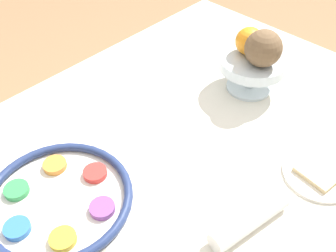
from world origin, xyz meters
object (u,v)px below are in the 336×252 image
object	(u,v)px
orange_fruit	(249,41)
coconut	(263,48)
bread_plate	(319,173)
fruit_stand	(252,65)
napkin_roll	(249,220)
seder_plate	(59,199)

from	to	relation	value
orange_fruit	coconut	bearing A→B (deg)	-109.69
bread_plate	fruit_stand	bearing A→B (deg)	63.04
orange_fruit	coconut	distance (m)	0.06
coconut	napkin_roll	distance (m)	0.46
seder_plate	napkin_roll	bearing A→B (deg)	-54.25
seder_plate	orange_fruit	bearing A→B (deg)	-3.03
napkin_roll	orange_fruit	bearing A→B (deg)	37.16
fruit_stand	orange_fruit	distance (m)	0.07
fruit_stand	coconut	xyz separation A→B (m)	(-0.01, -0.03, 0.08)
fruit_stand	orange_fruit	bearing A→B (deg)	76.10
fruit_stand	coconut	distance (m)	0.08
fruit_stand	napkin_roll	xyz separation A→B (m)	(-0.39, -0.27, -0.06)
fruit_stand	seder_plate	bearing A→B (deg)	174.60
seder_plate	fruit_stand	distance (m)	0.63
seder_plate	fruit_stand	xyz separation A→B (m)	(0.63, -0.06, 0.07)
seder_plate	bread_plate	size ratio (longest dim) A/B	1.92
seder_plate	coconut	bearing A→B (deg)	-8.45
seder_plate	napkin_roll	size ratio (longest dim) A/B	1.65
seder_plate	coconut	size ratio (longest dim) A/B	3.24
napkin_roll	bread_plate	bearing A→B (deg)	-9.95
bread_plate	napkin_roll	world-z (taller)	napkin_roll
bread_plate	coconut	bearing A→B (deg)	62.73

